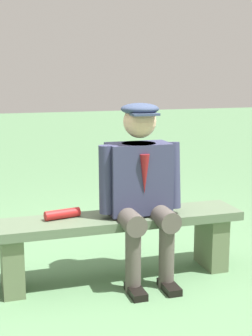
% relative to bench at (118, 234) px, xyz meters
% --- Properties ---
extents(ground_plane, '(30.00, 30.00, 0.00)m').
position_rel_bench_xyz_m(ground_plane, '(0.00, 0.00, -0.34)').
color(ground_plane, '#568055').
extents(bench, '(1.86, 0.37, 0.48)m').
position_rel_bench_xyz_m(bench, '(0.00, 0.00, 0.00)').
color(bench, '#576A4F').
rests_on(bench, ground).
extents(seated_man, '(0.62, 0.56, 1.29)m').
position_rel_bench_xyz_m(seated_man, '(-0.16, 0.06, 0.39)').
color(seated_man, '#343756').
rests_on(seated_man, ground).
extents(rolled_magazine, '(0.27, 0.12, 0.07)m').
position_rel_bench_xyz_m(rolled_magazine, '(0.39, -0.05, 0.18)').
color(rolled_magazine, '#B21E1E').
rests_on(rolled_magazine, bench).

